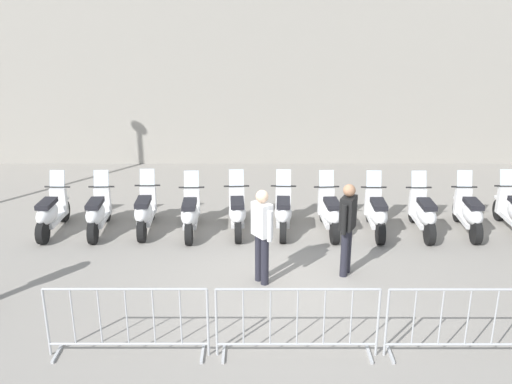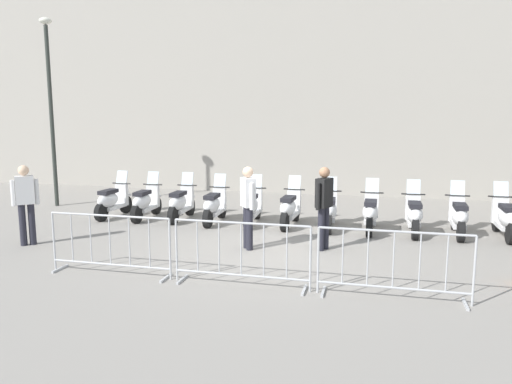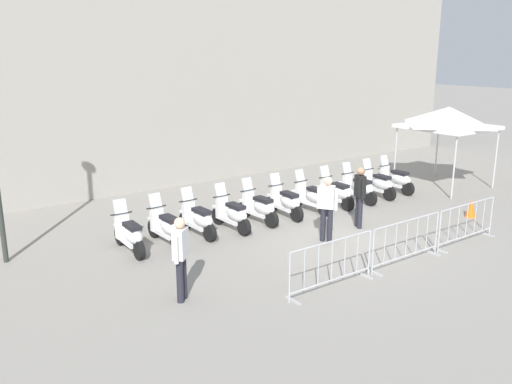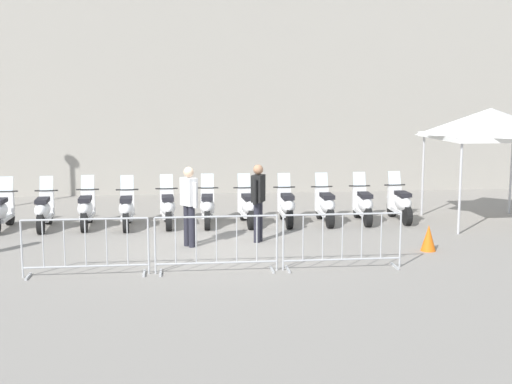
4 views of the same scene
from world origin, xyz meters
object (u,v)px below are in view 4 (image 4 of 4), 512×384
object	(u,v)px
barrier_segment_2	(342,241)
officer_near_row_end	(189,202)
motorcycle_1	(44,211)
barrier_segment_1	(217,244)
barrier_segment_0	(86,248)
motorcycle_2	(86,210)
motorcycle_5	(207,208)
motorcycle_8	(326,206)
motorcycle_4	(168,208)
motorcycle_6	(248,207)
traffic_cone	(429,238)
motorcycle_0	(1,212)
motorcycle_10	(400,204)
motorcycle_7	(287,207)
motorcycle_9	(363,205)
officer_by_barriers	(258,198)
canopy_tent	(490,124)
motorcycle_3	(127,210)

from	to	relation	value
barrier_segment_2	officer_near_row_end	size ratio (longest dim) A/B	1.32
motorcycle_1	barrier_segment_1	xyz separation A→B (m)	(3.95, -4.41, 0.07)
barrier_segment_0	barrier_segment_2	size ratio (longest dim) A/B	1.00
motorcycle_2	motorcycle_5	bearing A→B (deg)	-0.86
motorcycle_8	officer_near_row_end	size ratio (longest dim) A/B	0.99
motorcycle_4	motorcycle_6	distance (m)	1.98
barrier_segment_2	motorcycle_5	bearing A→B (deg)	117.87
motorcycle_2	officer_near_row_end	size ratio (longest dim) A/B	1.00
motorcycle_4	traffic_cone	size ratio (longest dim) A/B	3.14
motorcycle_0	motorcycle_10	distance (m)	9.90
motorcycle_7	barrier_segment_1	distance (m)	4.81
motorcycle_10	barrier_segment_1	bearing A→B (deg)	-137.98
motorcycle_9	barrier_segment_1	world-z (taller)	motorcycle_9
officer_by_barriers	traffic_cone	bearing A→B (deg)	-20.23
motorcycle_0	motorcycle_9	bearing A→B (deg)	-0.02
officer_near_row_end	canopy_tent	bearing A→B (deg)	13.73
motorcycle_0	motorcycle_5	xyz separation A→B (m)	(4.95, 0.06, 0.00)
officer_near_row_end	motorcycle_3	bearing A→B (deg)	124.50
officer_near_row_end	motorcycle_9	bearing A→B (deg)	26.46
motorcycle_10	barrier_segment_2	world-z (taller)	motorcycle_10
motorcycle_2	officer_near_row_end	bearing A→B (deg)	-42.95
motorcycle_3	motorcycle_2	bearing A→B (deg)	172.07
motorcycle_8	motorcycle_10	world-z (taller)	same
canopy_tent	motorcycle_7	bearing A→B (deg)	176.08
motorcycle_3	motorcycle_5	distance (m)	1.98
motorcycle_1	motorcycle_3	distance (m)	1.98
barrier_segment_0	barrier_segment_2	bearing A→B (deg)	-0.14
motorcycle_3	traffic_cone	xyz separation A→B (m)	(6.49, -3.13, -0.18)
motorcycle_6	traffic_cone	bearing A→B (deg)	-42.13
motorcycle_7	barrier_segment_2	size ratio (longest dim) A/B	0.75
motorcycle_9	canopy_tent	world-z (taller)	canopy_tent
officer_by_barriers	motorcycle_6	bearing A→B (deg)	91.58
motorcycle_6	barrier_segment_1	bearing A→B (deg)	-102.86
motorcycle_9	officer_by_barriers	bearing A→B (deg)	-146.94
officer_by_barriers	motorcycle_2	bearing A→B (deg)	153.56
barrier_segment_2	motorcycle_0	bearing A→B (deg)	148.89
motorcycle_0	motorcycle_9	world-z (taller)	same
motorcycle_4	motorcycle_1	bearing A→B (deg)	-179.16
motorcycle_1	officer_near_row_end	bearing A→B (deg)	-32.59
traffic_cone	officer_near_row_end	bearing A→B (deg)	169.13
motorcycle_5	motorcycle_7	xyz separation A→B (m)	(1.98, -0.08, 0.00)
barrier_segment_0	motorcycle_6	bearing A→B (deg)	52.53
motorcycle_8	traffic_cone	xyz separation A→B (m)	(1.54, -3.13, -0.18)
canopy_tent	barrier_segment_2	bearing A→B (deg)	-139.29
barrier_segment_0	canopy_tent	world-z (taller)	canopy_tent
motorcycle_2	traffic_cone	world-z (taller)	motorcycle_2
motorcycle_2	motorcycle_8	size ratio (longest dim) A/B	1.00
motorcycle_3	canopy_tent	world-z (taller)	canopy_tent
motorcycle_6	officer_near_row_end	distance (m)	2.72
motorcycle_9	barrier_segment_1	size ratio (longest dim) A/B	0.75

